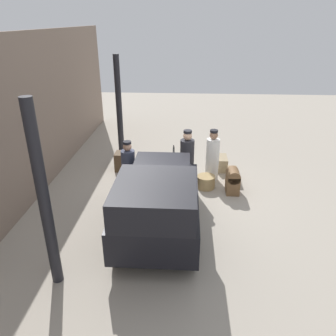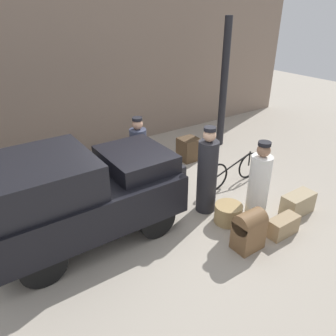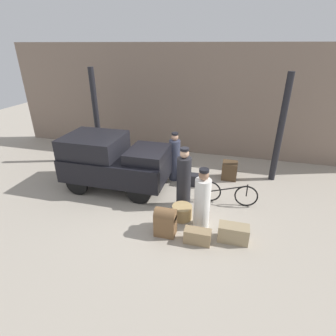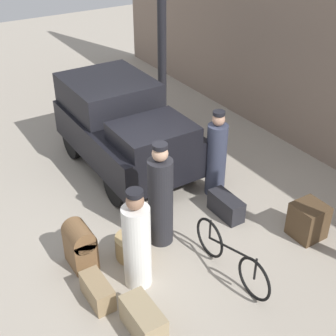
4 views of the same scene
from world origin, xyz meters
name	(u,v)px [view 2 (image 2 of 4)]	position (x,y,z in m)	size (l,w,h in m)	color
ground_plane	(166,214)	(0.00, 0.00, 0.00)	(30.00, 30.00, 0.00)	#A89E8E
station_building_facade	(81,74)	(0.00, 4.08, 2.25)	(16.00, 0.15, 4.50)	gray
canopy_pillar_right	(224,85)	(3.55, 2.20, 1.84)	(0.21, 0.21, 3.68)	black
truck	(77,192)	(-1.70, 0.31, 0.97)	(3.37, 1.82, 1.75)	black
bicycle	(233,171)	(2.08, 0.15, 0.35)	(1.76, 0.04, 0.73)	black
wicker_basket	(228,213)	(0.90, -0.93, 0.19)	(0.56, 0.56, 0.39)	tan
porter_standing_middle	(259,185)	(1.46, -1.13, 0.76)	(0.42, 0.42, 1.69)	white
conductor_in_dark_uniform	(207,174)	(0.81, -0.33, 0.86)	(0.41, 0.41, 1.87)	#232328
porter_with_bicycle	(139,157)	(0.15, 1.31, 0.80)	(0.39, 0.39, 1.74)	#33384C
trunk_wicker_pale	(171,176)	(0.85, 1.04, 0.20)	(0.74, 0.31, 0.40)	#232328
trunk_barrel_dark	(249,229)	(0.63, -1.70, 0.40)	(0.53, 0.38, 0.77)	brown
suitcase_black_upright	(189,149)	(2.05, 1.86, 0.32)	(0.52, 0.52, 0.63)	#4C3823
suitcase_tan_flat	(283,226)	(1.47, -1.82, 0.18)	(0.65, 0.29, 0.37)	#937A56
trunk_umber_medium	(298,204)	(2.32, -1.53, 0.22)	(0.74, 0.36, 0.45)	#9E8966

